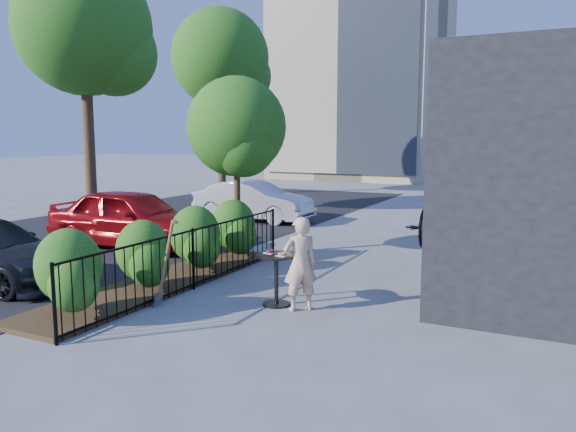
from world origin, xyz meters
The scene contains 13 objects.
ground centered at (0.00, 0.00, 0.00)m, with size 120.00×120.00×0.00m, color gray.
fence centered at (-1.50, 0.00, 0.56)m, with size 0.05×6.05×1.10m.
planting_bed centered at (-2.20, 0.00, 0.04)m, with size 1.30×6.00×0.08m, color #382616.
shrubs centered at (-2.10, 0.10, 0.70)m, with size 1.10×5.60×1.24m.
patio_tree centered at (-2.24, 2.76, 2.76)m, with size 2.20×2.20×3.94m.
street centered at (-7.00, 3.00, 0.00)m, with size 9.00×30.00×0.01m, color black.
street_tree_near centered at (-9.94, 5.96, 5.92)m, with size 4.40×4.40×8.28m.
street_tree_far centered at (-9.94, 13.96, 5.92)m, with size 4.40×4.40×8.28m.
cafe_table centered at (0.24, -0.18, 0.57)m, with size 0.66×0.66×0.88m.
woman centered at (0.69, -0.25, 0.73)m, with size 0.54×0.35×1.47m, color beige.
shovel centered at (-1.26, -1.09, 0.64)m, with size 0.49×0.19×1.45m.
car_red centered at (-5.11, 2.49, 0.72)m, with size 1.70×4.23×1.44m, color #A30D13.
car_silver centered at (-4.63, 7.56, 0.64)m, with size 1.35×3.88×1.28m, color silver.
Camera 1 is at (4.28, -7.90, 2.68)m, focal length 35.00 mm.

